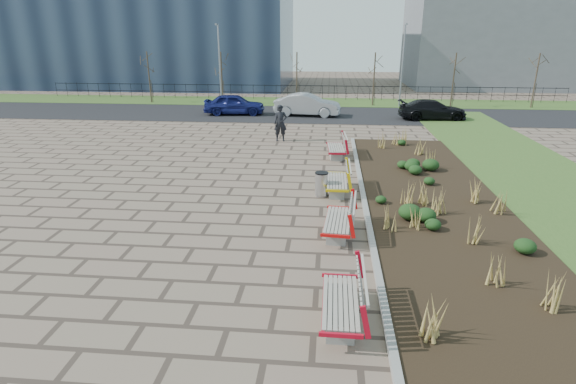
# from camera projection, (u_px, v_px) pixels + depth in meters

# --- Properties ---
(ground) EXTENTS (120.00, 120.00, 0.00)m
(ground) POSITION_uv_depth(u_px,v_px,m) (216.00, 265.00, 11.09)
(ground) COLOR brown
(ground) RESTS_ON ground
(planting_bed) EXTENTS (4.50, 18.00, 0.10)m
(planting_bed) POSITION_uv_depth(u_px,v_px,m) (433.00, 200.00, 15.22)
(planting_bed) COLOR black
(planting_bed) RESTS_ON ground
(planting_curb) EXTENTS (0.16, 18.00, 0.15)m
(planting_curb) POSITION_uv_depth(u_px,v_px,m) (363.00, 197.00, 15.42)
(planting_curb) COLOR gray
(planting_curb) RESTS_ON ground
(grass_verge_far) EXTENTS (80.00, 5.00, 0.04)m
(grass_verge_far) POSITION_uv_depth(u_px,v_px,m) (298.00, 102.00, 37.36)
(grass_verge_far) COLOR #33511E
(grass_verge_far) RESTS_ON ground
(road) EXTENTS (80.00, 7.00, 0.02)m
(road) POSITION_uv_depth(u_px,v_px,m) (292.00, 114.00, 31.74)
(road) COLOR black
(road) RESTS_ON ground
(bench_a) EXTENTS (0.91, 2.11, 1.00)m
(bench_a) POSITION_uv_depth(u_px,v_px,m) (341.00, 299.00, 8.77)
(bench_a) COLOR red
(bench_a) RESTS_ON ground
(bench_b) EXTENTS (1.06, 2.16, 1.00)m
(bench_b) POSITION_uv_depth(u_px,v_px,m) (338.00, 218.00, 12.60)
(bench_b) COLOR red
(bench_b) RESTS_ON ground
(bench_c) EXTENTS (0.90, 2.10, 1.00)m
(bench_c) POSITION_uv_depth(u_px,v_px,m) (337.00, 179.00, 15.96)
(bench_c) COLOR #E1BB0B
(bench_c) RESTS_ON ground
(bench_d) EXTENTS (1.02, 2.15, 1.00)m
(bench_d) POSITION_uv_depth(u_px,v_px,m) (336.00, 146.00, 20.59)
(bench_d) COLOR #AC0B1D
(bench_d) RESTS_ON ground
(litter_bin) EXTENTS (0.45, 0.45, 0.84)m
(litter_bin) POSITION_uv_depth(u_px,v_px,m) (321.00, 184.00, 15.66)
(litter_bin) COLOR #B2B2B7
(litter_bin) RESTS_ON ground
(pedestrian) EXTENTS (0.77, 0.57, 1.90)m
(pedestrian) POSITION_uv_depth(u_px,v_px,m) (280.00, 123.00, 23.55)
(pedestrian) COLOR black
(pedestrian) RESTS_ON ground
(car_blue) EXTENTS (4.33, 2.07, 1.43)m
(car_blue) POSITION_uv_depth(u_px,v_px,m) (234.00, 104.00, 31.32)
(car_blue) COLOR navy
(car_blue) RESTS_ON road
(car_silver) EXTENTS (4.64, 2.00, 1.48)m
(car_silver) POSITION_uv_depth(u_px,v_px,m) (307.00, 105.00, 30.84)
(car_silver) COLOR gray
(car_silver) RESTS_ON road
(car_black) EXTENTS (4.51, 2.14, 1.27)m
(car_black) POSITION_uv_depth(u_px,v_px,m) (432.00, 110.00, 29.56)
(car_black) COLOR black
(car_black) RESTS_ON road
(tree_a) EXTENTS (1.40, 1.40, 4.00)m
(tree_a) POSITION_uv_depth(u_px,v_px,m) (149.00, 77.00, 36.33)
(tree_a) COLOR #4C3D2D
(tree_a) RESTS_ON grass_verge_far
(tree_b) EXTENTS (1.40, 1.40, 4.00)m
(tree_b) POSITION_uv_depth(u_px,v_px,m) (222.00, 78.00, 35.81)
(tree_b) COLOR #4C3D2D
(tree_b) RESTS_ON grass_verge_far
(tree_c) EXTENTS (1.40, 1.40, 4.00)m
(tree_c) POSITION_uv_depth(u_px,v_px,m) (297.00, 79.00, 35.28)
(tree_c) COLOR #4C3D2D
(tree_c) RESTS_ON grass_verge_far
(tree_d) EXTENTS (1.40, 1.40, 4.00)m
(tree_d) POSITION_uv_depth(u_px,v_px,m) (374.00, 79.00, 34.76)
(tree_d) COLOR #4C3D2D
(tree_d) RESTS_ON grass_verge_far
(tree_e) EXTENTS (1.40, 1.40, 4.00)m
(tree_e) POSITION_uv_depth(u_px,v_px,m) (453.00, 80.00, 34.23)
(tree_e) COLOR #4C3D2D
(tree_e) RESTS_ON grass_verge_far
(tree_f) EXTENTS (1.40, 1.40, 4.00)m
(tree_f) POSITION_uv_depth(u_px,v_px,m) (535.00, 81.00, 33.71)
(tree_f) COLOR #4C3D2D
(tree_f) RESTS_ON grass_verge_far
(lamp_west) EXTENTS (0.24, 0.60, 6.00)m
(lamp_west) POSITION_uv_depth(u_px,v_px,m) (220.00, 65.00, 35.00)
(lamp_west) COLOR gray
(lamp_west) RESTS_ON grass_verge_far
(lamp_east) EXTENTS (0.24, 0.60, 6.00)m
(lamp_east) POSITION_uv_depth(u_px,v_px,m) (402.00, 67.00, 33.78)
(lamp_east) COLOR gray
(lamp_east) RESTS_ON grass_verge_far
(railing_fence) EXTENTS (44.00, 0.10, 1.20)m
(railing_fence) POSITION_uv_depth(u_px,v_px,m) (299.00, 92.00, 38.57)
(railing_fence) COLOR black
(railing_fence) RESTS_ON grass_verge_far
(building_glass) EXTENTS (40.00, 14.00, 15.00)m
(building_glass) POSITION_uv_depth(u_px,v_px,m) (102.00, 13.00, 48.06)
(building_glass) COLOR #192338
(building_glass) RESTS_ON ground
(building_grey) EXTENTS (18.00, 12.00, 10.00)m
(building_grey) POSITION_uv_depth(u_px,v_px,m) (498.00, 37.00, 47.09)
(building_grey) COLOR slate
(building_grey) RESTS_ON ground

